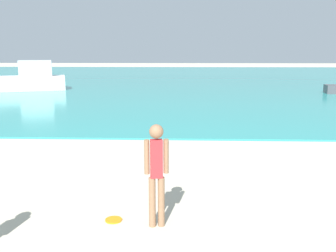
% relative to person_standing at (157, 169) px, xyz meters
% --- Properties ---
extents(water, '(160.00, 60.00, 0.06)m').
position_rel_person_standing_xyz_m(water, '(0.11, 36.19, -0.95)').
color(water, teal).
rests_on(water, ground).
extents(person_standing, '(0.39, 0.23, 1.72)m').
position_rel_person_standing_xyz_m(person_standing, '(0.00, 0.00, 0.00)').
color(person_standing, '#936B4C').
rests_on(person_standing, ground).
extents(frisbee, '(0.29, 0.29, 0.03)m').
position_rel_person_standing_xyz_m(frisbee, '(-0.75, 0.17, -0.96)').
color(frisbee, orange).
rests_on(frisbee, ground).
extents(boat_far, '(6.71, 3.97, 2.17)m').
position_rel_person_standing_xyz_m(boat_far, '(-11.37, 21.78, -0.16)').
color(boat_far, white).
rests_on(boat_far, water).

